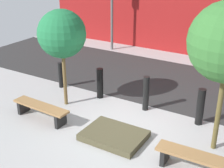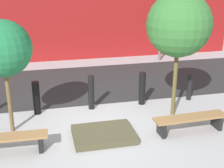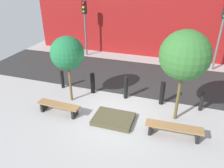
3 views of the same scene
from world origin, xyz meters
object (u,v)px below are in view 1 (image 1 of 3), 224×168
planter_bed (114,135)px  bench_right (201,161)px  bollard_far_left (61,75)px  bollard_center (146,93)px  bench_left (41,109)px  bollard_left (100,83)px  tree_behind_left_bench (62,34)px  bollard_right (200,107)px

planter_bed → bench_right: bearing=-5.0°
bench_right → planter_bed: (-2.28, 0.20, -0.24)m
bollard_far_left → bollard_center: bollard_center is taller
bollard_far_left → bollard_center: (3.26, 0.00, 0.08)m
planter_bed → bench_left: bearing=-175.0°
bollard_far_left → bollard_left: (1.63, 0.00, 0.05)m
bench_left → bollard_left: 2.16m
bench_left → bench_right: (4.57, 0.00, 0.01)m
tree_behind_left_bench → bench_left: bearing=-90.0°
bench_right → bollard_left: bearing=150.4°
tree_behind_left_bench → bollard_center: bearing=22.5°
bollard_left → bollard_far_left: bearing=180.0°
bench_left → bollard_far_left: 2.27m
bench_left → bollard_right: bearing=29.6°
bollard_far_left → bench_left: bearing=-64.5°
bollard_center → tree_behind_left_bench: bearing=-157.5°
planter_bed → bollard_left: 2.50m
bollard_left → bench_left: bearing=-107.7°
planter_bed → bollard_center: bollard_center is taller
bench_left → bollard_right: bollard_right is taller
bench_left → bollard_center: bollard_center is taller
bench_right → bollard_left: 4.42m
bench_left → bollard_right: (3.91, 2.05, 0.21)m
bench_left → bollard_left: bollard_left is taller
bench_right → planter_bed: bearing=173.0°
bench_left → bollard_left: size_ratio=1.82×
bench_left → planter_bed: (2.28, 0.20, -0.23)m
bollard_far_left → bollard_center: 3.26m
bench_left → tree_behind_left_bench: size_ratio=0.62×
bollard_left → bollard_right: size_ratio=0.95×
tree_behind_left_bench → bench_right: bearing=-13.6°
planter_bed → tree_behind_left_bench: 3.26m
tree_behind_left_bench → bollard_right: size_ratio=2.80×
bollard_far_left → planter_bed: bearing=-29.6°
bench_right → bollard_right: bollard_right is taller
planter_bed → tree_behind_left_bench: tree_behind_left_bench is taller
bench_left → planter_bed: bench_left is taller
bench_right → bench_left: bearing=178.0°
planter_bed → bollard_right: size_ratio=1.46×
bollard_left → tree_behind_left_bench: bearing=-124.7°
tree_behind_left_bench → bollard_center: 2.99m
bench_left → bollard_far_left: (-0.97, 2.05, 0.14)m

